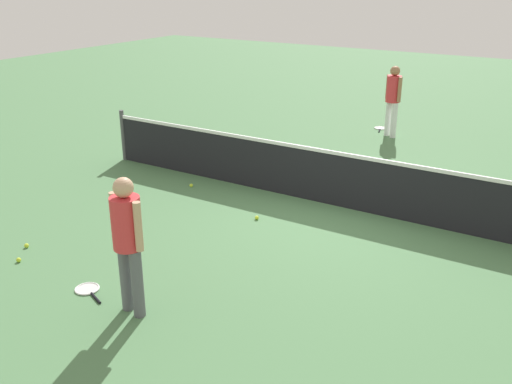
{
  "coord_description": "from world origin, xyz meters",
  "views": [
    {
      "loc": [
        3.55,
        -8.53,
        3.81
      ],
      "look_at": [
        -0.38,
        -2.15,
        0.9
      ],
      "focal_mm": 40.38,
      "sensor_mm": 36.0,
      "label": 1
    }
  ],
  "objects_px": {
    "tennis_racket_far_player": "(380,128)",
    "tennis_ball_baseline": "(257,218)",
    "tennis_ball_near_player": "(26,246)",
    "tennis_racket_near_player": "(88,290)",
    "player_far_side": "(393,95)",
    "tennis_ball_by_net": "(191,185)",
    "tennis_ball_midcourt": "(19,260)",
    "player_near_side": "(127,235)"
  },
  "relations": [
    {
      "from": "tennis_racket_far_player",
      "to": "tennis_ball_baseline",
      "type": "relative_size",
      "value": 9.2
    },
    {
      "from": "tennis_ball_midcourt",
      "to": "tennis_racket_near_player",
      "type": "bearing_deg",
      "value": -1.36
    },
    {
      "from": "tennis_ball_midcourt",
      "to": "tennis_racket_far_player",
      "type": "bearing_deg",
      "value": 79.53
    },
    {
      "from": "tennis_ball_baseline",
      "to": "tennis_ball_near_player",
      "type": "bearing_deg",
      "value": -131.66
    },
    {
      "from": "player_near_side",
      "to": "tennis_ball_by_net",
      "type": "distance_m",
      "value": 4.32
    },
    {
      "from": "player_near_side",
      "to": "tennis_ball_near_player",
      "type": "height_order",
      "value": "player_near_side"
    },
    {
      "from": "tennis_racket_far_player",
      "to": "tennis_ball_midcourt",
      "type": "distance_m",
      "value": 9.67
    },
    {
      "from": "tennis_racket_far_player",
      "to": "tennis_ball_baseline",
      "type": "height_order",
      "value": "tennis_ball_baseline"
    },
    {
      "from": "tennis_ball_by_net",
      "to": "player_far_side",
      "type": "bearing_deg",
      "value": 69.66
    },
    {
      "from": "player_near_side",
      "to": "tennis_ball_by_net",
      "type": "bearing_deg",
      "value": 118.43
    },
    {
      "from": "tennis_racket_near_player",
      "to": "player_far_side",
      "type": "bearing_deg",
      "value": 84.86
    },
    {
      "from": "tennis_racket_far_player",
      "to": "tennis_ball_midcourt",
      "type": "bearing_deg",
      "value": -100.47
    },
    {
      "from": "tennis_racket_near_player",
      "to": "tennis_ball_near_player",
      "type": "xyz_separation_m",
      "value": [
        -1.68,
        0.38,
        0.02
      ]
    },
    {
      "from": "player_near_side",
      "to": "tennis_ball_midcourt",
      "type": "bearing_deg",
      "value": 177.74
    },
    {
      "from": "tennis_ball_by_net",
      "to": "tennis_ball_midcourt",
      "type": "distance_m",
      "value": 3.62
    },
    {
      "from": "tennis_racket_near_player",
      "to": "tennis_ball_midcourt",
      "type": "relative_size",
      "value": 9.16
    },
    {
      "from": "player_near_side",
      "to": "tennis_racket_far_player",
      "type": "height_order",
      "value": "player_near_side"
    },
    {
      "from": "tennis_racket_far_player",
      "to": "tennis_ball_near_player",
      "type": "relative_size",
      "value": 9.2
    },
    {
      "from": "player_far_side",
      "to": "tennis_racket_far_player",
      "type": "distance_m",
      "value": 1.23
    },
    {
      "from": "tennis_ball_baseline",
      "to": "tennis_ball_by_net",
      "type": "bearing_deg",
      "value": 160.93
    },
    {
      "from": "tennis_ball_baseline",
      "to": "player_far_side",
      "type": "bearing_deg",
      "value": 88.64
    },
    {
      "from": "tennis_ball_near_player",
      "to": "tennis_ball_baseline",
      "type": "distance_m",
      "value": 3.52
    },
    {
      "from": "player_near_side",
      "to": "tennis_ball_by_net",
      "type": "height_order",
      "value": "player_near_side"
    },
    {
      "from": "player_far_side",
      "to": "tennis_ball_baseline",
      "type": "distance_m",
      "value": 6.04
    },
    {
      "from": "player_far_side",
      "to": "player_near_side",
      "type": "bearing_deg",
      "value": -89.81
    },
    {
      "from": "player_near_side",
      "to": "tennis_ball_baseline",
      "type": "relative_size",
      "value": 25.76
    },
    {
      "from": "player_far_side",
      "to": "tennis_ball_by_net",
      "type": "distance_m",
      "value": 5.76
    },
    {
      "from": "player_far_side",
      "to": "tennis_ball_baseline",
      "type": "height_order",
      "value": "player_far_side"
    },
    {
      "from": "player_far_side",
      "to": "tennis_racket_far_player",
      "type": "relative_size",
      "value": 2.8
    },
    {
      "from": "tennis_ball_midcourt",
      "to": "tennis_ball_baseline",
      "type": "relative_size",
      "value": 1.0
    },
    {
      "from": "tennis_ball_by_net",
      "to": "tennis_ball_baseline",
      "type": "xyz_separation_m",
      "value": [
        1.83,
        -0.63,
        0.0
      ]
    },
    {
      "from": "tennis_racket_near_player",
      "to": "tennis_ball_by_net",
      "type": "relative_size",
      "value": 9.16
    },
    {
      "from": "player_near_side",
      "to": "tennis_ball_midcourt",
      "type": "height_order",
      "value": "player_near_side"
    },
    {
      "from": "tennis_racket_near_player",
      "to": "tennis_ball_near_player",
      "type": "relative_size",
      "value": 9.16
    },
    {
      "from": "tennis_ball_by_net",
      "to": "tennis_ball_baseline",
      "type": "bearing_deg",
      "value": -19.07
    },
    {
      "from": "player_far_side",
      "to": "tennis_racket_far_player",
      "type": "xyz_separation_m",
      "value": [
        -0.45,
        0.57,
        -1.0
      ]
    },
    {
      "from": "tennis_ball_near_player",
      "to": "tennis_ball_midcourt",
      "type": "xyz_separation_m",
      "value": [
        0.28,
        -0.35,
        0.0
      ]
    },
    {
      "from": "tennis_ball_near_player",
      "to": "tennis_ball_baseline",
      "type": "xyz_separation_m",
      "value": [
        2.34,
        2.63,
        0.0
      ]
    },
    {
      "from": "tennis_ball_midcourt",
      "to": "tennis_ball_near_player",
      "type": "bearing_deg",
      "value": 128.86
    },
    {
      "from": "tennis_racket_near_player",
      "to": "tennis_racket_far_player",
      "type": "relative_size",
      "value": 1.0
    },
    {
      "from": "tennis_ball_near_player",
      "to": "tennis_racket_near_player",
      "type": "bearing_deg",
      "value": -12.84
    },
    {
      "from": "tennis_racket_far_player",
      "to": "tennis_ball_by_net",
      "type": "distance_m",
      "value": 6.09
    }
  ]
}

